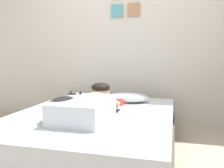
{
  "coord_description": "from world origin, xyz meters",
  "views": [
    {
      "loc": [
        0.68,
        -1.92,
        0.92
      ],
      "look_at": [
        0.04,
        0.57,
        0.62
      ],
      "focal_mm": 38.76,
      "sensor_mm": 36.0,
      "label": 1
    }
  ],
  "objects_px": {
    "dog": "(64,107)",
    "cell_phone": "(116,111)",
    "bed": "(95,131)",
    "person_lying": "(89,105)",
    "pillow": "(127,97)",
    "coffee_cup": "(120,102)"
  },
  "relations": [
    {
      "from": "dog",
      "to": "pillow",
      "type": "bearing_deg",
      "value": 66.86
    },
    {
      "from": "bed",
      "to": "coffee_cup",
      "type": "relative_size",
      "value": 15.78
    },
    {
      "from": "bed",
      "to": "pillow",
      "type": "relative_size",
      "value": 3.79
    },
    {
      "from": "cell_phone",
      "to": "bed",
      "type": "bearing_deg",
      "value": -151.33
    },
    {
      "from": "person_lying",
      "to": "coffee_cup",
      "type": "xyz_separation_m",
      "value": [
        0.17,
        0.54,
        -0.07
      ]
    },
    {
      "from": "pillow",
      "to": "person_lying",
      "type": "distance_m",
      "value": 0.79
    },
    {
      "from": "bed",
      "to": "cell_phone",
      "type": "bearing_deg",
      "value": 28.67
    },
    {
      "from": "bed",
      "to": "dog",
      "type": "relative_size",
      "value": 3.43
    },
    {
      "from": "person_lying",
      "to": "dog",
      "type": "distance_m",
      "value": 0.23
    },
    {
      "from": "dog",
      "to": "coffee_cup",
      "type": "relative_size",
      "value": 4.6
    },
    {
      "from": "dog",
      "to": "cell_phone",
      "type": "relative_size",
      "value": 4.11
    },
    {
      "from": "bed",
      "to": "person_lying",
      "type": "xyz_separation_m",
      "value": [
        -0.0,
        -0.14,
        0.29
      ]
    },
    {
      "from": "bed",
      "to": "coffee_cup",
      "type": "distance_m",
      "value": 0.48
    },
    {
      "from": "pillow",
      "to": "dog",
      "type": "relative_size",
      "value": 0.9
    },
    {
      "from": "pillow",
      "to": "dog",
      "type": "bearing_deg",
      "value": -113.14
    },
    {
      "from": "pillow",
      "to": "cell_phone",
      "type": "xyz_separation_m",
      "value": [
        -0.02,
        -0.52,
        -0.05
      ]
    },
    {
      "from": "pillow",
      "to": "coffee_cup",
      "type": "relative_size",
      "value": 4.16
    },
    {
      "from": "bed",
      "to": "cell_phone",
      "type": "xyz_separation_m",
      "value": [
        0.19,
        0.1,
        0.19
      ]
    },
    {
      "from": "bed",
      "to": "person_lying",
      "type": "height_order",
      "value": "person_lying"
    },
    {
      "from": "dog",
      "to": "cell_phone",
      "type": "distance_m",
      "value": 0.55
    },
    {
      "from": "bed",
      "to": "person_lying",
      "type": "distance_m",
      "value": 0.33
    },
    {
      "from": "pillow",
      "to": "person_lying",
      "type": "relative_size",
      "value": 0.57
    }
  ]
}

